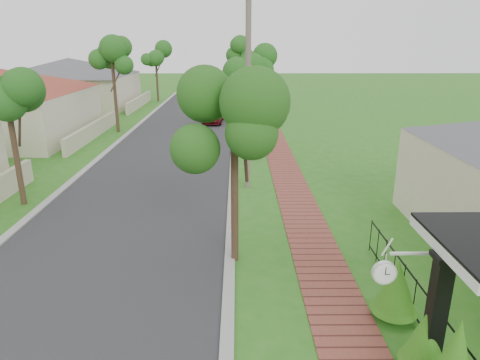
% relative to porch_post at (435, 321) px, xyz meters
% --- Properties ---
extents(ground, '(160.00, 160.00, 0.00)m').
position_rel_porch_post_xyz_m(ground, '(-4.55, 1.00, -1.12)').
color(ground, '#2A701A').
rests_on(ground, ground).
extents(road, '(7.00, 120.00, 0.02)m').
position_rel_porch_post_xyz_m(road, '(-7.55, 21.00, -1.12)').
color(road, '#28282B').
rests_on(road, ground).
extents(kerb_right, '(0.30, 120.00, 0.10)m').
position_rel_porch_post_xyz_m(kerb_right, '(-3.90, 21.00, -1.12)').
color(kerb_right, '#9E9E99').
rests_on(kerb_right, ground).
extents(kerb_left, '(0.30, 120.00, 0.10)m').
position_rel_porch_post_xyz_m(kerb_left, '(-11.20, 21.00, -1.12)').
color(kerb_left, '#9E9E99').
rests_on(kerb_left, ground).
extents(sidewalk, '(1.50, 120.00, 0.03)m').
position_rel_porch_post_xyz_m(sidewalk, '(-1.30, 21.00, -1.12)').
color(sidewalk, brown).
rests_on(sidewalk, ground).
extents(porch_post, '(0.48, 0.48, 2.52)m').
position_rel_porch_post_xyz_m(porch_post, '(0.00, 0.00, 0.00)').
color(porch_post, black).
rests_on(porch_post, ground).
extents(picket_fence, '(0.03, 8.02, 1.00)m').
position_rel_porch_post_xyz_m(picket_fence, '(0.35, 1.00, -0.59)').
color(picket_fence, black).
rests_on(picket_fence, ground).
extents(street_trees, '(10.70, 37.65, 5.89)m').
position_rel_porch_post_xyz_m(street_trees, '(-7.42, 27.84, 3.42)').
color(street_trees, '#382619').
rests_on(street_trees, ground).
extents(hedge_row, '(0.92, 4.90, 2.17)m').
position_rel_porch_post_xyz_m(hedge_row, '(-0.10, -0.36, -0.28)').
color(hedge_row, '#276213').
rests_on(hedge_row, ground).
extents(far_house_grey, '(15.56, 15.56, 4.60)m').
position_rel_porch_post_xyz_m(far_house_grey, '(-19.52, 35.00, 1.22)').
color(far_house_grey, beige).
rests_on(far_house_grey, ground).
extents(parked_car_red, '(1.66, 3.77, 1.26)m').
position_rel_porch_post_xyz_m(parked_car_red, '(-5.55, 26.54, -0.49)').
color(parked_car_red, maroon).
rests_on(parked_car_red, ground).
extents(parked_car_white, '(2.38, 4.90, 1.55)m').
position_rel_porch_post_xyz_m(parked_car_white, '(-4.15, 36.42, -0.35)').
color(parked_car_white, white).
rests_on(parked_car_white, ground).
extents(near_tree, '(1.92, 1.92, 4.94)m').
position_rel_porch_post_xyz_m(near_tree, '(-3.75, 4.45, 2.80)').
color(near_tree, '#382619').
rests_on(near_tree, ground).
extents(utility_pole, '(1.20, 0.24, 8.29)m').
position_rel_porch_post_xyz_m(utility_pole, '(-3.23, 11.00, 3.09)').
color(utility_pole, '#6F6156').
rests_on(utility_pole, ground).
extents(station_clock, '(1.08, 0.13, 0.66)m').
position_rel_porch_post_xyz_m(station_clock, '(-0.87, 0.40, 0.83)').
color(station_clock, white).
rests_on(station_clock, ground).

